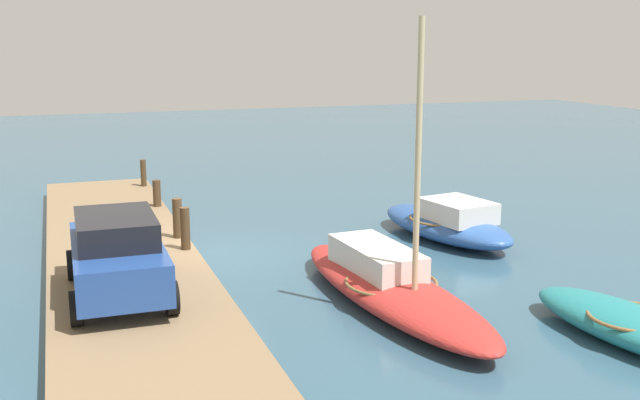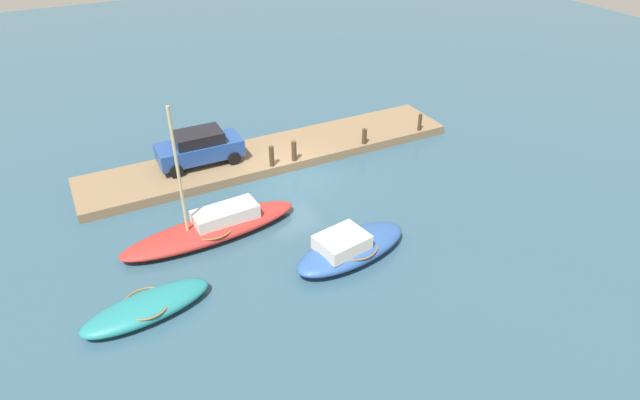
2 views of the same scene
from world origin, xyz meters
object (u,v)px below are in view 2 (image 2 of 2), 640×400
at_px(rowboat_teal, 147,307).
at_px(parked_car, 199,147).
at_px(motorboat_blue, 350,247).
at_px(mooring_post_mid_west, 364,136).
at_px(mooring_post_east, 272,156).
at_px(mooring_post_west, 420,122).
at_px(mooring_post_mid_east, 294,151).
at_px(sailboat_red, 213,227).

xyz_separation_m(rowboat_teal, parked_car, (-4.52, -8.73, 0.97)).
distance_m(motorboat_blue, mooring_post_mid_west, 8.91).
relative_size(mooring_post_east, parked_car, 0.26).
xyz_separation_m(motorboat_blue, parked_car, (3.10, -9.17, 0.83)).
distance_m(mooring_post_east, parked_car, 3.50).
distance_m(mooring_post_west, parked_car, 11.79).
distance_m(mooring_post_west, mooring_post_east, 8.68).
xyz_separation_m(motorboat_blue, mooring_post_east, (0.14, -7.33, 0.49)).
xyz_separation_m(motorboat_blue, mooring_post_mid_west, (-5.05, -7.33, 0.38)).
relative_size(mooring_post_mid_west, mooring_post_mid_east, 0.79).
xyz_separation_m(motorboat_blue, mooring_post_west, (-8.54, -7.33, 0.44)).
xyz_separation_m(sailboat_red, parked_car, (-1.14, -5.40, 0.87)).
bearing_deg(rowboat_teal, motorboat_blue, 168.69).
bearing_deg(rowboat_teal, sailboat_red, -143.48).
bearing_deg(mooring_post_east, rowboat_teal, 42.64).
relative_size(motorboat_blue, mooring_post_west, 5.60).
bearing_deg(parked_car, motorboat_blue, 109.10).
xyz_separation_m(sailboat_red, mooring_post_east, (-4.10, -3.57, 0.54)).
relative_size(rowboat_teal, mooring_post_east, 4.40).
bearing_deg(parked_car, mooring_post_mid_east, 156.50).
distance_m(motorboat_blue, mooring_post_east, 7.35).
relative_size(mooring_post_mid_east, parked_car, 0.26).
relative_size(rowboat_teal, mooring_post_mid_west, 5.66).
bearing_deg(mooring_post_west, mooring_post_mid_west, 0.00).
xyz_separation_m(motorboat_blue, mooring_post_mid_east, (-1.04, -7.33, 0.49)).
distance_m(motorboat_blue, parked_car, 9.71).
xyz_separation_m(sailboat_red, mooring_post_mid_west, (-9.29, -3.57, 0.42)).
relative_size(motorboat_blue, parked_car, 1.30).
height_order(mooring_post_mid_east, parked_car, parked_car).
bearing_deg(mooring_post_west, rowboat_teal, 23.09).
bearing_deg(mooring_post_mid_east, parked_car, -23.92).
distance_m(mooring_post_mid_west, parked_car, 8.36).
xyz_separation_m(rowboat_teal, mooring_post_west, (-16.16, -6.89, 0.58)).
xyz_separation_m(motorboat_blue, rowboat_teal, (7.62, -0.44, -0.14)).
bearing_deg(rowboat_teal, mooring_post_east, -145.36).
bearing_deg(mooring_post_mid_west, motorboat_blue, 55.45).
height_order(mooring_post_west, mooring_post_mid_west, mooring_post_west).
height_order(motorboat_blue, sailboat_red, sailboat_red).
xyz_separation_m(mooring_post_west, parked_car, (11.64, -1.84, 0.39)).
bearing_deg(mooring_post_mid_east, rowboat_teal, 38.49).
distance_m(rowboat_teal, mooring_post_east, 10.19).
distance_m(rowboat_teal, parked_car, 9.88).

